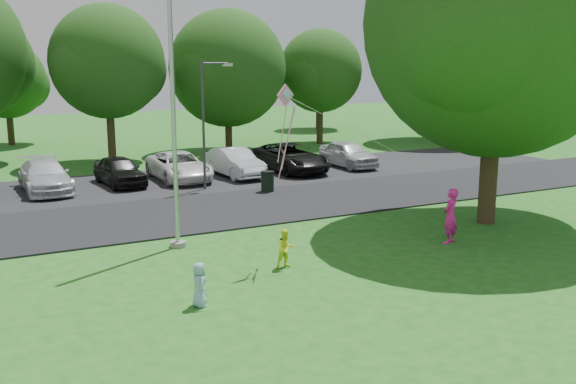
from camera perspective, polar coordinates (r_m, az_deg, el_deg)
name	(u,v)px	position (r m, az deg, el deg)	size (l,w,h in m)	color
ground	(363,277)	(17.35, 6.66, -7.49)	(120.00, 120.00, 0.00)	#1D5E18
park_road	(233,208)	(25.01, -4.91, -1.45)	(60.00, 6.00, 0.06)	black
parking_strip	(181,181)	(31.00, -9.53, 0.97)	(42.00, 7.00, 0.06)	black
flagpole	(173,112)	(19.48, -10.17, 7.04)	(0.50, 0.50, 10.00)	#B7BABF
street_lamp	(207,113)	(28.43, -7.17, 6.99)	(1.59, 0.49, 5.69)	#3F3F44
trash_can	(268,182)	(27.95, -1.83, 0.90)	(0.60, 0.60, 0.95)	black
big_tree	(498,30)	(23.14, 18.13, 13.55)	(9.62, 9.04, 11.41)	#332316
tree_row	(157,60)	(39.30, -11.58, 11.43)	(64.35, 11.94, 10.88)	#332316
horizon_trees	(154,80)	(49.28, -11.84, 9.76)	(77.46, 7.20, 7.02)	#332316
parked_cars	(195,165)	(31.13, -8.30, 2.38)	(19.86, 5.33, 1.43)	black
woman	(450,216)	(20.72, 14.23, -2.09)	(0.64, 0.42, 1.76)	#ED1F8F
child_yellow	(286,249)	(17.81, -0.21, -5.05)	(0.54, 0.42, 1.10)	#EFFA27
child_blue	(199,285)	(15.22, -7.90, -8.16)	(0.52, 0.34, 1.07)	#86ADCE
kite	(290,113)	(17.74, 0.15, 7.06)	(5.74, 0.98, 3.04)	pink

